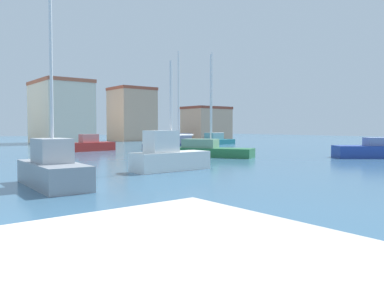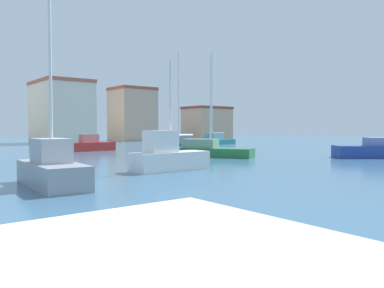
{
  "view_description": "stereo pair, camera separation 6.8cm",
  "coord_description": "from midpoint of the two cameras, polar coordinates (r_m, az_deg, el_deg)",
  "views": [
    {
      "loc": [
        -1.9,
        -7.45,
        2.33
      ],
      "look_at": [
        18.27,
        17.89,
        0.91
      ],
      "focal_mm": 35.92,
      "sensor_mm": 36.0,
      "label": 1
    },
    {
      "loc": [
        -1.84,
        -7.5,
        2.33
      ],
      "look_at": [
        18.27,
        17.89,
        0.91
      ],
      "focal_mm": 35.92,
      "sensor_mm": 36.0,
      "label": 2
    }
  ],
  "objects": [
    {
      "name": "water",
      "position": [
        32.32,
        -6.83,
        -1.63
      ],
      "size": [
        160.0,
        160.0,
        0.0
      ],
      "primitive_type": "plane",
      "color": "#38607F",
      "rests_on": "ground"
    },
    {
      "name": "sailboat_green_distant_east",
      "position": [
        30.37,
        2.47,
        -0.85
      ],
      "size": [
        4.99,
        6.8,
        8.02
      ],
      "color": "#28703D",
      "rests_on": "water"
    },
    {
      "name": "motorboat_blue_far_left",
      "position": [
        32.36,
        25.46,
        -0.88
      ],
      "size": [
        5.73,
        5.12,
        1.54
      ],
      "color": "#233D93",
      "rests_on": "water"
    },
    {
      "name": "motorboat_red_near_pier",
      "position": [
        38.87,
        -14.68,
        -0.16
      ],
      "size": [
        4.68,
        2.01,
        1.65
      ],
      "color": "#B22823",
      "rests_on": "water"
    },
    {
      "name": "sailboat_white_far_right",
      "position": [
        20.62,
        -3.46,
        -1.78
      ],
      "size": [
        4.43,
        1.62,
        5.87
      ],
      "color": "white",
      "rests_on": "water"
    },
    {
      "name": "sailboat_navy_inner_mooring",
      "position": [
        42.89,
        -1.97,
        0.17
      ],
      "size": [
        9.02,
        4.02,
        10.74
      ],
      "color": "#19234C",
      "rests_on": "water"
    },
    {
      "name": "sailboat_grey_mid_harbor",
      "position": [
        16.04,
        -19.99,
        -3.39
      ],
      "size": [
        1.83,
        4.82,
        8.14
      ],
      "color": "gray",
      "rests_on": "water"
    },
    {
      "name": "sailboat_teal_behind_lamppost",
      "position": [
        51.48,
        3.12,
        0.54
      ],
      "size": [
        8.11,
        4.1,
        12.26
      ],
      "color": "#1E707A",
      "rests_on": "water"
    },
    {
      "name": "warehouse_block",
      "position": [
        59.82,
        -18.83,
        4.51
      ],
      "size": [
        6.81,
        10.09,
        9.09
      ],
      "color": "beige",
      "rests_on": "ground"
    },
    {
      "name": "yacht_club",
      "position": [
        66.9,
        -8.81,
        4.39
      ],
      "size": [
        6.65,
        6.35,
        9.09
      ],
      "color": "tan",
      "rests_on": "ground"
    },
    {
      "name": "waterfront_apartments",
      "position": [
        76.9,
        2.25,
        3.17
      ],
      "size": [
        8.42,
        6.65,
        6.4
      ],
      "color": "tan",
      "rests_on": "ground"
    }
  ]
}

